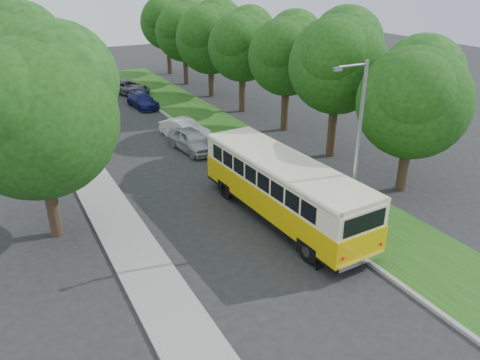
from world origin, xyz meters
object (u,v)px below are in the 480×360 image
lamppost_near (356,147)px  car_blue (143,100)px  car_white (185,129)px  car_grey (128,87)px  lamppost_far (63,87)px  car_silver (192,140)px  vintage_bus (283,190)px

lamppost_near → car_blue: size_ratio=1.87×
car_white → car_grey: car_white is taller
lamppost_far → lamppost_near: bearing=-64.3°
car_grey → car_silver: bearing=-114.1°
car_blue → car_grey: (0.29, 5.42, 0.05)m
vintage_bus → car_grey: vintage_bus is taller
lamppost_near → lamppost_far: (-8.91, 18.50, -0.25)m
car_white → car_grey: size_ratio=0.86×
lamppost_far → car_grey: (7.70, 12.67, -3.44)m
vintage_bus → car_blue: 23.05m
car_blue → car_grey: size_ratio=0.88×
car_silver → car_blue: size_ratio=1.02×
lamppost_near → car_blue: bearing=93.3°
car_silver → lamppost_near: bearing=-88.9°
lamppost_near → car_blue: lamppost_near is taller
lamppost_near → car_silver: size_ratio=1.84×
lamppost_far → car_blue: 10.94m
car_silver → car_blue: (0.40, 12.07, -0.12)m
lamppost_far → vintage_bus: lamppost_far is taller
lamppost_near → vintage_bus: (-1.75, 2.73, -2.77)m
lamppost_far → car_white: 8.61m
car_silver → car_white: car_silver is taller
lamppost_near → car_white: 16.75m
lamppost_near → car_silver: (-1.90, 13.68, -3.63)m
lamppost_near → car_grey: (-1.21, 31.17, -3.70)m
vintage_bus → car_grey: bearing=86.3°
lamppost_near → car_grey: lamppost_near is taller
car_silver → lamppost_far: bearing=138.8°
car_blue → car_grey: 5.42m
car_white → car_silver: bearing=-123.2°
car_silver → car_grey: car_silver is taller
car_silver → car_blue: car_silver is taller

